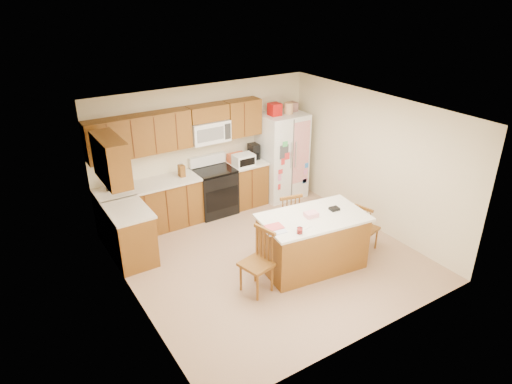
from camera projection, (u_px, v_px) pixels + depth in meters
ground at (269, 257)px, 7.69m from camera, size 4.50×4.50×0.00m
room_shell at (270, 178)px, 7.08m from camera, size 4.60×4.60×2.52m
cabinetry at (169, 183)px, 8.20m from camera, size 3.36×1.56×2.15m
stove at (214, 190)px, 8.97m from camera, size 0.76×0.65×1.13m
refrigerator at (282, 155)px, 9.49m from camera, size 0.90×0.79×2.04m
island at (312, 241)px, 7.26m from camera, size 1.81×1.16×1.00m
windsor_chair_left at (258, 263)px, 6.68m from camera, size 0.50×0.51×1.00m
windsor_chair_back at (287, 220)px, 7.89m from camera, size 0.50×0.48×0.99m
windsor_chair_right at (365, 228)px, 7.75m from camera, size 0.43×0.45×0.86m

